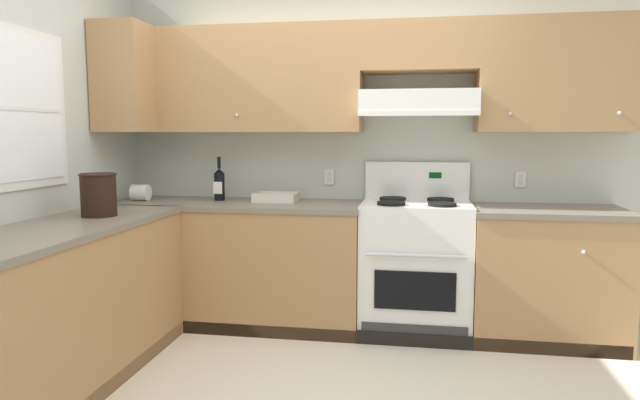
{
  "coord_description": "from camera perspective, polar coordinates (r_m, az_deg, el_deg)",
  "views": [
    {
      "loc": [
        0.67,
        -2.78,
        1.41
      ],
      "look_at": [
        0.09,
        0.7,
        1.0
      ],
      "focal_mm": 32.19,
      "sensor_mm": 36.0,
      "label": 1
    }
  ],
  "objects": [
    {
      "name": "bucket",
      "position": [
        3.72,
        -21.16,
        0.58
      ],
      "size": [
        0.22,
        0.22,
        0.26
      ],
      "color": "black",
      "rests_on": "counter_left_run"
    },
    {
      "name": "wall_left",
      "position": [
        3.76,
        -27.54,
        4.87
      ],
      "size": [
        0.47,
        4.0,
        2.55
      ],
      "color": "beige",
      "rests_on": "ground_plane"
    },
    {
      "name": "wall_back",
      "position": [
        4.31,
        6.06,
        7.51
      ],
      "size": [
        4.68,
        0.57,
        2.55
      ],
      "color": "beige",
      "rests_on": "ground_plane"
    },
    {
      "name": "counter_back_run",
      "position": [
        4.16,
        2.08,
        -6.69
      ],
      "size": [
        3.6,
        0.65,
        0.91
      ],
      "color": "#A87A4C",
      "rests_on": "ground_plane"
    },
    {
      "name": "paper_towel_roll",
      "position": [
        4.5,
        -17.41,
        0.71
      ],
      "size": [
        0.13,
        0.12,
        0.12
      ],
      "color": "white",
      "rests_on": "counter_back_run"
    },
    {
      "name": "counter_left_run",
      "position": [
        3.5,
        -24.45,
        -9.84
      ],
      "size": [
        0.63,
        1.91,
        0.91
      ],
      "color": "#A87A4C",
      "rests_on": "ground_plane"
    },
    {
      "name": "stove",
      "position": [
        4.13,
        9.44,
        -6.49
      ],
      "size": [
        0.76,
        0.62,
        1.2
      ],
      "color": "white",
      "rests_on": "ground_plane"
    },
    {
      "name": "bowl",
      "position": [
        4.27,
        -4.4,
        0.16
      ],
      "size": [
        0.31,
        0.24,
        0.06
      ],
      "color": "beige",
      "rests_on": "counter_back_run"
    },
    {
      "name": "wine_bottle",
      "position": [
        4.37,
        -9.97,
        1.64
      ],
      "size": [
        0.08,
        0.08,
        0.33
      ],
      "color": "black",
      "rests_on": "counter_back_run"
    }
  ]
}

